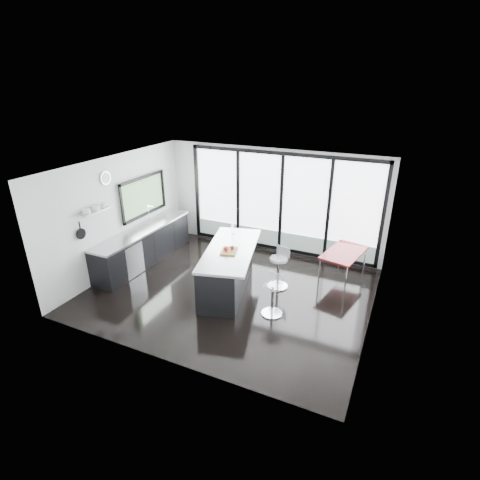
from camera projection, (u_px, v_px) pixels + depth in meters
The scene contains 11 objects.
floor at pixel (230, 291), 8.46m from camera, with size 6.00×5.00×0.00m, color black.
ceiling at pixel (229, 168), 7.34m from camera, with size 6.00×5.00×0.00m, color white.
wall_back at pixel (280, 207), 9.90m from camera, with size 6.00×0.09×2.80m.
wall_front at pixel (159, 289), 5.82m from camera, with size 6.00×0.00×2.80m, color silver.
wall_left at pixel (126, 204), 9.21m from camera, with size 0.26×5.00×2.80m.
wall_right at pixel (379, 260), 6.74m from camera, with size 0.00×5.00×2.80m, color silver.
counter_cabinets at pixel (144, 245), 9.63m from camera, with size 0.69×3.24×1.36m.
island at pixel (227, 268), 8.39m from camera, with size 1.61×2.61×1.29m.
bar_stool_near at pixel (272, 300), 7.49m from camera, with size 0.43×0.43×0.68m, color silver.
bar_stool_far at pixel (278, 272), 8.48m from camera, with size 0.46×0.46×0.74m, color silver.
red_table at pixel (343, 265), 8.87m from camera, with size 0.73×1.28×0.69m, color maroon.
Camera 1 is at (3.27, -6.53, 4.42)m, focal length 28.00 mm.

